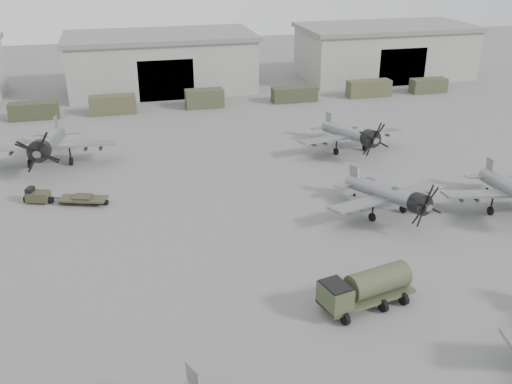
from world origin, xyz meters
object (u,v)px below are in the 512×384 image
Objects in this scene: fuel_tanker at (366,287)px; tug_trailer at (55,197)px; aircraft_mid_2 at (391,195)px; aircraft_far_0 at (47,144)px; aircraft_far_1 at (352,134)px.

tug_trailer is (-20.99, 21.62, -0.90)m from fuel_tanker.
aircraft_mid_2 is 13.76m from fuel_tanker.
aircraft_mid_2 is at bearing 44.48° from fuel_tanker.
fuel_tanker is at bearing -27.37° from tug_trailer.
fuel_tanker is (22.13, -31.22, -1.09)m from aircraft_far_0.
tug_trailer is (-31.47, -5.75, -1.69)m from aircraft_far_1.
aircraft_mid_2 is 0.93× the size of aircraft_far_1.
aircraft_far_0 is (-29.54, 19.63, 0.45)m from aircraft_mid_2.
tug_trailer is (-28.39, 10.03, -1.54)m from aircraft_mid_2.
aircraft_mid_2 is 0.83× the size of aircraft_far_0.
aircraft_far_1 is 32.04m from tug_trailer.
fuel_tanker is at bearing -118.21° from aircraft_far_1.
aircraft_far_0 is 2.03× the size of fuel_tanker.
aircraft_far_0 is 1.13× the size of aircraft_far_1.
aircraft_mid_2 is at bearing -0.99° from tug_trailer.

